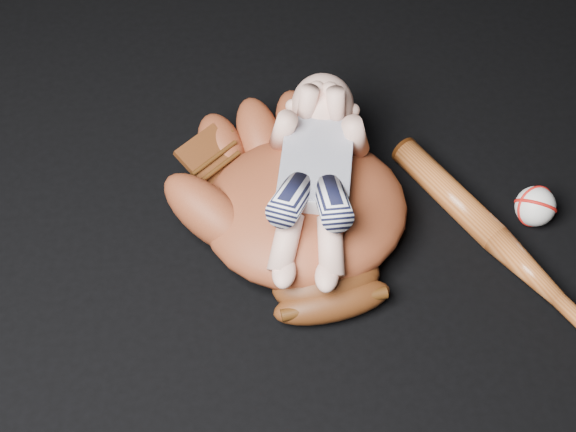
% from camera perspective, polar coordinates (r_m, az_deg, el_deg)
% --- Properties ---
extents(baseball_glove, '(0.46, 0.51, 0.14)m').
position_cam_1_polar(baseball_glove, '(1.36, 1.11, 0.82)').
color(baseball_glove, maroon).
rests_on(baseball_glove, ground).
extents(newborn_baby, '(0.25, 0.41, 0.15)m').
position_cam_1_polar(newborn_baby, '(1.32, 1.74, 2.58)').
color(newborn_baby, '#DBA28D').
rests_on(newborn_baby, baseball_glove).
extents(baseball_bat, '(0.29, 0.47, 0.05)m').
position_cam_1_polar(baseball_bat, '(1.41, 14.07, -2.21)').
color(baseball_bat, '#97491D').
rests_on(baseball_bat, ground).
extents(baseball, '(0.07, 0.07, 0.07)m').
position_cam_1_polar(baseball, '(1.46, 15.70, 0.61)').
color(baseball, silver).
rests_on(baseball, ground).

